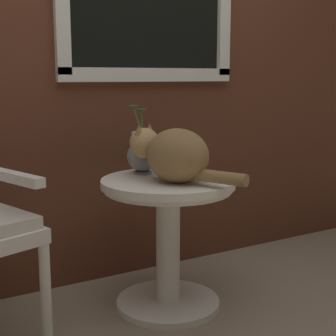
% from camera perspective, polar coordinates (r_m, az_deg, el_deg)
% --- Properties ---
extents(ground_plane, '(6.00, 6.00, 0.00)m').
position_cam_1_polar(ground_plane, '(2.29, 0.66, -17.34)').
color(ground_plane, gray).
extents(back_wall, '(4.00, 0.07, 2.60)m').
position_cam_1_polar(back_wall, '(2.64, -7.01, 15.55)').
color(back_wall, '#562D1E').
rests_on(back_wall, ground_plane).
extents(wicker_side_table, '(0.60, 0.60, 0.60)m').
position_cam_1_polar(wicker_side_table, '(2.33, 0.00, -5.92)').
color(wicker_side_table, silver).
rests_on(wicker_side_table, ground_plane).
extents(cat, '(0.33, 0.54, 0.24)m').
position_cam_1_polar(cat, '(2.20, 0.68, 1.53)').
color(cat, olive).
rests_on(cat, wicker_side_table).
extents(pewter_vase_with_ivy, '(0.14, 0.14, 0.32)m').
position_cam_1_polar(pewter_vase_with_ivy, '(2.39, -2.90, 1.71)').
color(pewter_vase_with_ivy, gray).
rests_on(pewter_vase_with_ivy, wicker_side_table).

